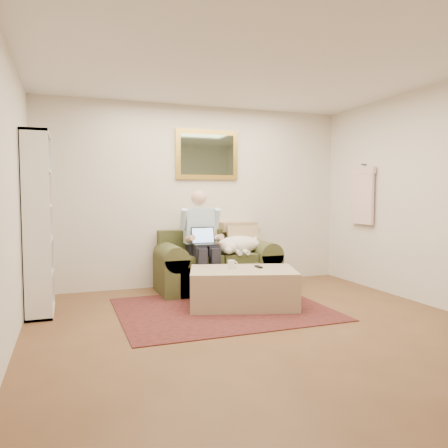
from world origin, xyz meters
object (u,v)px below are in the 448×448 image
sofa (217,269)px  seated_man (203,242)px  bookshelf (38,224)px  coffee_mug (231,264)px  ottoman (243,288)px  laptop (204,240)px  sleeping_dog (239,245)px

sofa → seated_man: 0.50m
bookshelf → coffee_mug: bearing=-11.5°
ottoman → seated_man: bearing=106.6°
ottoman → coffee_mug: bearing=143.6°
sofa → ottoman: size_ratio=1.34×
laptop → bookshelf: size_ratio=0.16×
ottoman → bookshelf: (-2.24, 0.52, 0.78)m
ottoman → coffee_mug: 0.31m
ottoman → sleeping_dog: bearing=71.5°
laptop → bookshelf: (-1.99, -0.24, 0.28)m
seated_man → coffee_mug: 0.77m
seated_man → bookshelf: 2.04m
coffee_mug → sofa: bearing=82.5°
ottoman → coffee_mug: coffee_mug is taller
seated_man → ottoman: (0.24, -0.82, -0.47)m
ottoman → coffee_mug: (-0.11, 0.08, 0.27)m
seated_man → sofa: bearing=31.5°
sofa → laptop: size_ratio=5.15×
ottoman → bookshelf: bearing=167.0°
coffee_mug → bookshelf: 2.23m
seated_man → sleeping_dog: size_ratio=2.04×
laptop → sleeping_dog: size_ratio=0.47×
sleeping_dog → sofa: bearing=164.3°
seated_man → laptop: bearing=-90.0°
sleeping_dog → bookshelf: size_ratio=0.34×
sleeping_dog → coffee_mug: sleeping_dog is taller
sofa → ottoman: (-0.00, -0.97, -0.06)m
sofa → laptop: 0.55m
seated_man → bookshelf: (-1.99, -0.30, 0.31)m
laptop → sofa: bearing=41.0°
laptop → bookshelf: bookshelf is taller
laptop → ottoman: size_ratio=0.26×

